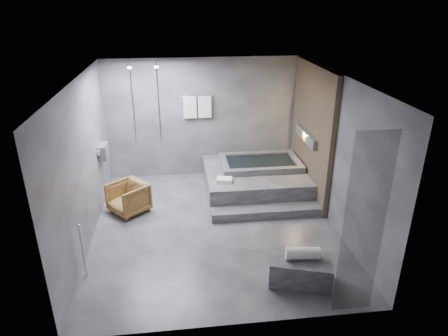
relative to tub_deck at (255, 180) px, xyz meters
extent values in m
plane|color=#313134|center=(-1.05, -1.45, -0.25)|extent=(5.00, 5.00, 0.00)
cube|color=#525254|center=(-1.05, -1.45, 2.55)|extent=(4.50, 5.00, 0.04)
cube|color=#3C3C41|center=(-1.05, 1.05, 1.15)|extent=(4.50, 0.04, 2.80)
cube|color=#3C3C41|center=(-1.05, -3.95, 1.15)|extent=(4.50, 0.04, 2.80)
cube|color=#3C3C41|center=(-3.30, -1.45, 1.15)|extent=(0.04, 5.00, 2.80)
cube|color=#3C3C41|center=(1.20, -1.45, 1.15)|extent=(0.04, 5.00, 2.80)
cube|color=#997C59|center=(1.14, -0.20, 1.15)|extent=(0.10, 2.40, 2.78)
cube|color=#FF9938|center=(1.06, -0.20, 1.05)|extent=(0.14, 1.20, 0.20)
cube|color=gray|center=(-3.21, -0.05, 0.85)|extent=(0.16, 0.42, 0.30)
imported|color=beige|center=(-3.20, -0.15, 0.80)|extent=(0.08, 0.08, 0.21)
imported|color=beige|center=(-3.20, 0.05, 0.78)|extent=(0.07, 0.07, 0.15)
cylinder|color=silver|center=(-2.05, 0.60, 1.65)|extent=(0.04, 0.04, 1.80)
cylinder|color=silver|center=(-2.60, 0.60, 1.65)|extent=(0.04, 0.04, 1.80)
cylinder|color=silver|center=(-1.20, 0.99, 1.70)|extent=(0.75, 0.02, 0.02)
cube|color=white|center=(-1.37, 0.97, 1.45)|extent=(0.30, 0.06, 0.50)
cube|color=white|center=(-1.03, 0.97, 1.45)|extent=(0.30, 0.06, 0.50)
cylinder|color=silver|center=(-3.20, -2.65, 0.20)|extent=(0.04, 0.04, 0.90)
cube|color=black|center=(0.60, -3.90, 1.10)|extent=(0.55, 0.01, 2.60)
cube|color=#363639|center=(0.00, 0.00, 0.00)|extent=(2.20, 2.00, 0.50)
cube|color=#363639|center=(0.00, -1.18, -0.16)|extent=(2.20, 0.36, 0.18)
cube|color=#313234|center=(0.08, -3.21, -0.04)|extent=(1.03, 0.76, 0.41)
imported|color=#4B2E12|center=(-2.72, -0.68, 0.06)|extent=(0.95, 0.95, 0.62)
cylinder|color=white|center=(0.10, -3.18, 0.26)|extent=(0.53, 0.24, 0.18)
cube|color=white|center=(-0.76, -0.56, 0.29)|extent=(0.35, 0.28, 0.08)
camera|label=1|loc=(-1.66, -7.97, 3.80)|focal=32.00mm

